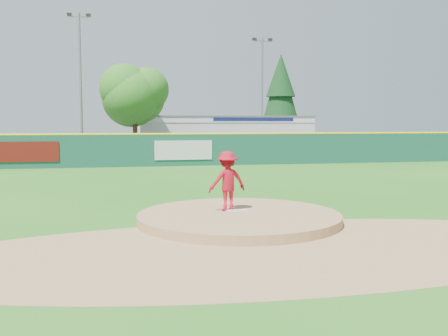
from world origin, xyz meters
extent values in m
plane|color=#286B19|center=(0.00, 0.00, 0.00)|extent=(120.00, 120.00, 0.00)
cylinder|color=#9E774C|center=(0.00, 0.00, 0.00)|extent=(5.50, 5.50, 0.50)
cube|color=white|center=(0.00, 0.30, 0.27)|extent=(0.60, 0.15, 0.04)
cylinder|color=#9E774C|center=(0.00, -3.00, 0.01)|extent=(15.40, 15.40, 0.01)
cube|color=#38383A|center=(0.00, 27.00, 0.01)|extent=(44.00, 16.00, 0.02)
imported|color=#AC0E20|center=(-0.23, 0.45, 1.08)|extent=(1.17, 0.81, 1.65)
imported|color=silver|center=(6.29, 22.29, 0.73)|extent=(5.51, 3.44, 1.42)
cube|color=silver|center=(6.00, 32.00, 1.60)|extent=(15.00, 8.00, 3.20)
cube|color=white|center=(6.00, 27.98, 3.00)|extent=(15.00, 0.06, 0.55)
cube|color=#0F194C|center=(8.00, 27.94, 3.00)|extent=(7.00, 0.03, 0.28)
cube|color=#59595B|center=(6.00, 32.00, 3.25)|extent=(15.20, 8.20, 0.12)
cube|color=#60130D|center=(-8.49, 17.92, 1.00)|extent=(3.60, 0.04, 1.20)
cube|color=silver|center=(0.74, 17.92, 1.00)|extent=(3.60, 0.04, 1.20)
cube|color=#16483A|center=(0.00, 18.00, 1.00)|extent=(40.00, 0.10, 2.00)
cylinder|color=yellow|center=(0.00, 18.00, 2.00)|extent=(40.00, 0.14, 0.14)
cylinder|color=#382314|center=(-2.00, 25.00, 1.30)|extent=(0.36, 0.36, 2.60)
sphere|color=#387F23|center=(-2.00, 25.00, 4.56)|extent=(5.60, 5.60, 5.60)
cylinder|color=#382314|center=(13.00, 36.00, 0.80)|extent=(0.40, 0.40, 1.60)
cone|color=#113A16|center=(13.00, 36.00, 5.55)|extent=(4.40, 4.40, 7.90)
cylinder|color=gray|center=(-6.00, 27.00, 5.50)|extent=(0.20, 0.20, 11.00)
cube|color=gray|center=(-6.00, 27.00, 10.70)|extent=(1.60, 0.10, 0.10)
cube|color=black|center=(-6.70, 27.00, 10.85)|extent=(0.35, 0.25, 0.20)
cube|color=black|center=(-5.30, 27.00, 10.85)|extent=(0.35, 0.25, 0.20)
cylinder|color=gray|center=(9.00, 29.00, 5.00)|extent=(0.20, 0.20, 10.00)
cube|color=gray|center=(9.00, 29.00, 9.70)|extent=(1.60, 0.10, 0.10)
cube|color=black|center=(8.30, 29.00, 9.85)|extent=(0.35, 0.25, 0.20)
cube|color=black|center=(9.70, 29.00, 9.85)|extent=(0.35, 0.25, 0.20)
camera|label=1|loc=(-3.13, -12.98, 2.68)|focal=40.00mm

